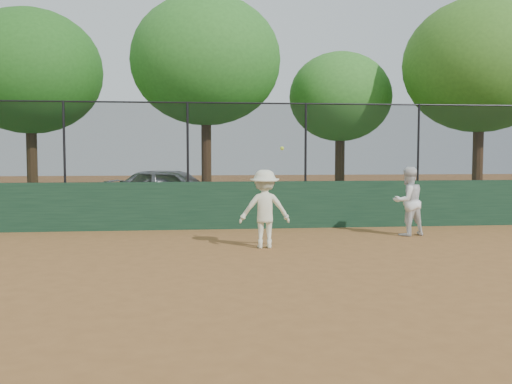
{
  "coord_description": "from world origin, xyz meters",
  "views": [
    {
      "loc": [
        -0.37,
        -8.4,
        1.95
      ],
      "look_at": [
        0.8,
        2.2,
        1.2
      ],
      "focal_mm": 40.0,
      "sensor_mm": 36.0,
      "label": 1
    }
  ],
  "objects": [
    {
      "name": "ground",
      "position": [
        0.0,
        0.0,
        0.0
      ],
      "size": [
        80.0,
        80.0,
        0.0
      ],
      "primitive_type": "plane",
      "color": "brown",
      "rests_on": "ground"
    },
    {
      "name": "back_wall",
      "position": [
        0.0,
        6.0,
        0.6
      ],
      "size": [
        26.0,
        0.2,
        1.2
      ],
      "primitive_type": "cube",
      "color": "#1B3D26",
      "rests_on": "ground"
    },
    {
      "name": "grass_strip",
      "position": [
        0.0,
        12.0,
        0.0
      ],
      "size": [
        36.0,
        12.0,
        0.01
      ],
      "primitive_type": "cube",
      "color": "#2D551A",
      "rests_on": "ground"
    },
    {
      "name": "parked_car",
      "position": [
        -1.02,
        9.89,
        0.73
      ],
      "size": [
        4.62,
        2.89,
        1.47
      ],
      "primitive_type": "imported",
      "rotation": [
        0.0,
        0.0,
        1.28
      ],
      "color": "#9EA2A7",
      "rests_on": "ground"
    },
    {
      "name": "player_second",
      "position": [
        4.6,
        4.35,
        0.8
      ],
      "size": [
        0.92,
        0.8,
        1.6
      ],
      "primitive_type": "imported",
      "rotation": [
        0.0,
        0.0,
        3.42
      ],
      "color": "white",
      "rests_on": "ground"
    },
    {
      "name": "player_main",
      "position": [
        1.07,
        3.02,
        0.8
      ],
      "size": [
        1.05,
        0.63,
        2.06
      ],
      "color": "beige",
      "rests_on": "ground"
    },
    {
      "name": "fence_assembly",
      "position": [
        -0.03,
        6.0,
        2.24
      ],
      "size": [
        26.0,
        0.06,
        2.0
      ],
      "color": "black",
      "rests_on": "back_wall"
    },
    {
      "name": "tree_1",
      "position": [
        -5.92,
        12.11,
        4.7
      ],
      "size": [
        4.95,
        4.5,
        6.85
      ],
      "color": "#422C17",
      "rests_on": "ground"
    },
    {
      "name": "tree_2",
      "position": [
        0.1,
        11.59,
        5.1
      ],
      "size": [
        5.2,
        4.72,
        7.36
      ],
      "color": "#462D19",
      "rests_on": "ground"
    },
    {
      "name": "tree_3",
      "position": [
        5.14,
        12.63,
        4.0
      ],
      "size": [
        3.86,
        3.51,
        5.69
      ],
      "color": "#402815",
      "rests_on": "ground"
    },
    {
      "name": "tree_4",
      "position": [
        9.42,
        10.34,
        4.89
      ],
      "size": [
        5.28,
        4.8,
        7.19
      ],
      "color": "#4C2F1B",
      "rests_on": "ground"
    }
  ]
}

